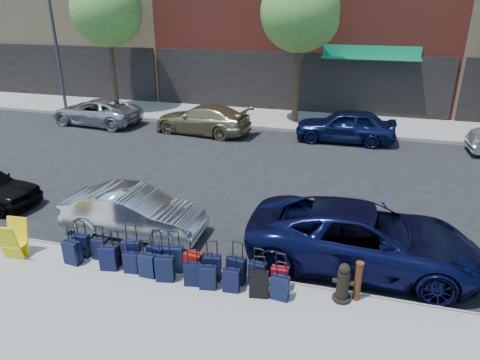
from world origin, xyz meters
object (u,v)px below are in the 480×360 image
(fire_hydrant, at_px, (343,283))
(display_rack, at_px, (13,240))
(tree_center, at_px, (303,14))
(streetlight, at_px, (56,27))
(car_near_1, at_px, (134,212))
(car_far_0, at_px, (96,112))
(bollard, at_px, (358,281))
(car_near_2, at_px, (363,238))
(car_far_2, at_px, (345,125))
(tree_left, at_px, (109,13))
(suitcase_front_5, at_px, (174,259))
(car_far_1, at_px, (202,119))

(fire_hydrant, relative_size, display_rack, 0.92)
(tree_center, bearing_deg, streetlight, -177.02)
(car_near_1, relative_size, car_far_0, 0.82)
(streetlight, height_order, bollard, streetlight)
(bollard, distance_m, car_near_2, 1.59)
(tree_center, xyz_separation_m, car_far_2, (2.55, -2.42, -4.65))
(streetlight, xyz_separation_m, car_near_2, (16.92, -11.89, -3.90))
(tree_left, relative_size, display_rack, 7.62)
(bollard, bearing_deg, fire_hydrant, -161.93)
(car_far_0, bearing_deg, suitcase_front_5, 44.62)
(tree_left, distance_m, car_far_0, 5.54)
(car_far_2, bearing_deg, streetlight, -96.67)
(car_far_2, bearing_deg, car_near_2, 4.73)
(bollard, relative_size, car_near_2, 0.17)
(fire_hydrant, bearing_deg, streetlight, 142.42)
(tree_center, distance_m, car_far_2, 5.83)
(tree_left, bearing_deg, car_far_0, -82.71)
(tree_left, xyz_separation_m, car_near_1, (7.95, -12.68, -4.77))
(car_far_1, bearing_deg, car_far_2, 101.17)
(fire_hydrant, bearing_deg, car_far_2, 94.59)
(car_near_2, distance_m, car_far_1, 12.37)
(bollard, distance_m, car_near_1, 6.17)
(car_far_2, bearing_deg, display_rack, -30.81)
(tree_left, xyz_separation_m, car_far_1, (6.29, -2.90, -4.72))
(car_near_1, height_order, car_far_1, car_far_1)
(tree_left, bearing_deg, bollard, -45.49)
(tree_center, xyz_separation_m, display_rack, (-4.66, -14.76, -4.79))
(tree_center, height_order, fire_hydrant, tree_center)
(car_far_2, bearing_deg, tree_center, -134.09)
(bollard, distance_m, display_rack, 8.12)
(suitcase_front_5, height_order, bollard, suitcase_front_5)
(car_near_2, bearing_deg, car_far_0, 54.89)
(tree_left, relative_size, car_near_2, 1.33)
(bollard, relative_size, display_rack, 0.95)
(fire_hydrant, relative_size, car_near_1, 0.23)
(tree_left, xyz_separation_m, fire_hydrant, (13.64, -14.27, -4.86))
(suitcase_front_5, bearing_deg, car_near_2, 10.39)
(tree_center, bearing_deg, fire_hydrant, -77.58)
(tree_left, height_order, bollard, tree_left)
(streetlight, relative_size, car_far_1, 1.68)
(tree_center, distance_m, car_near_2, 13.87)
(display_rack, height_order, car_near_2, car_near_2)
(fire_hydrant, relative_size, car_far_0, 0.18)
(streetlight, relative_size, fire_hydrant, 9.12)
(tree_left, relative_size, tree_center, 1.00)
(display_rack, xyz_separation_m, car_near_2, (8.14, 2.17, 0.14))
(car_far_1, height_order, car_far_2, car_far_2)
(car_near_2, bearing_deg, suitcase_front_5, 112.37)
(car_far_0, xyz_separation_m, car_far_2, (12.68, 0.41, 0.10))
(suitcase_front_5, bearing_deg, car_far_0, 118.18)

